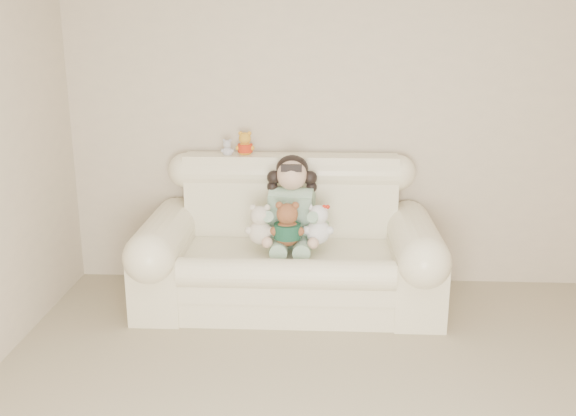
{
  "coord_description": "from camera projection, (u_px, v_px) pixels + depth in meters",
  "views": [
    {
      "loc": [
        -0.36,
        -2.33,
        1.95
      ],
      "look_at": [
        -0.57,
        1.9,
        0.75
      ],
      "focal_mm": 40.59,
      "sensor_mm": 36.0,
      "label": 1
    }
  ],
  "objects": [
    {
      "name": "yellow_mini_bear",
      "position": [
        245.0,
        142.0,
        4.76
      ],
      "size": [
        0.17,
        0.15,
        0.22
      ],
      "primitive_type": null,
      "rotation": [
        0.0,
        0.0,
        0.31
      ],
      "color": "gold",
      "rests_on": "sofa"
    },
    {
      "name": "wall_back",
      "position": [
        369.0,
        115.0,
        4.8
      ],
      "size": [
        4.5,
        0.0,
        4.5
      ],
      "primitive_type": "plane",
      "rotation": [
        1.57,
        0.0,
        0.0
      ],
      "color": "#C3B39B",
      "rests_on": "ground"
    },
    {
      "name": "brown_teddy",
      "position": [
        287.0,
        220.0,
        4.37
      ],
      "size": [
        0.29,
        0.26,
        0.36
      ],
      "primitive_type": null,
      "rotation": [
        0.0,
        0.0,
        0.42
      ],
      "color": "brown",
      "rests_on": "sofa"
    },
    {
      "name": "sofa",
      "position": [
        289.0,
        236.0,
        4.56
      ],
      "size": [
        2.1,
        0.95,
        1.03
      ],
      "primitive_type": null,
      "color": "#FFF3CD",
      "rests_on": "floor"
    },
    {
      "name": "cream_teddy",
      "position": [
        260.0,
        221.0,
        4.41
      ],
      "size": [
        0.22,
        0.17,
        0.33
      ],
      "primitive_type": null,
      "rotation": [
        0.0,
        0.0,
        0.06
      ],
      "color": "beige",
      "rests_on": "sofa"
    },
    {
      "name": "white_cat",
      "position": [
        318.0,
        220.0,
        4.41
      ],
      "size": [
        0.24,
        0.21,
        0.33
      ],
      "primitive_type": null,
      "rotation": [
        0.0,
        0.0,
        0.21
      ],
      "color": "white",
      "rests_on": "sofa"
    },
    {
      "name": "grey_mini_plush",
      "position": [
        227.0,
        146.0,
        4.75
      ],
      "size": [
        0.1,
        0.08,
        0.16
      ],
      "primitive_type": null,
      "rotation": [
        0.0,
        0.0,
        -0.0
      ],
      "color": "silver",
      "rests_on": "sofa"
    },
    {
      "name": "seated_child",
      "position": [
        292.0,
        201.0,
        4.57
      ],
      "size": [
        0.47,
        0.54,
        0.66
      ],
      "primitive_type": null,
      "rotation": [
        0.0,
        0.0,
        -0.16
      ],
      "color": "#276F3C",
      "rests_on": "sofa"
    }
  ]
}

